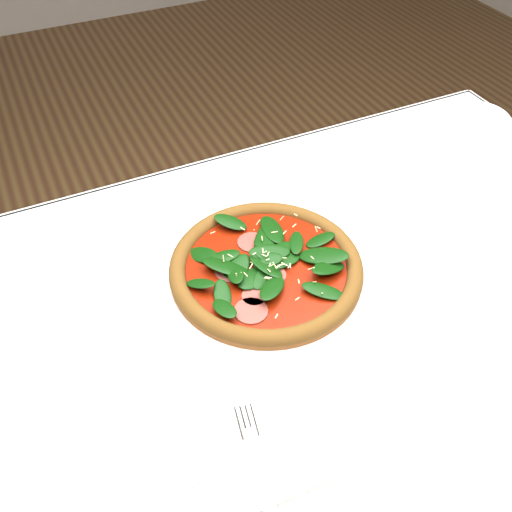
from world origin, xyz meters
name	(u,v)px	position (x,y,z in m)	size (l,w,h in m)	color
dining_table	(314,353)	(0.00, 0.00, 0.65)	(1.21, 0.81, 0.75)	white
plate	(266,275)	(-0.04, 0.09, 0.76)	(0.32, 0.32, 0.01)	white
pizza	(266,266)	(-0.04, 0.09, 0.78)	(0.31, 0.31, 0.04)	#9A5325
napkin	(261,479)	(-0.18, -0.18, 0.76)	(0.14, 0.06, 0.01)	white
fork	(255,453)	(-0.17, -0.16, 0.76)	(0.04, 0.15, 0.00)	silver
saucer_far	(479,118)	(0.54, 0.30, 0.76)	(0.12, 0.12, 0.01)	white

